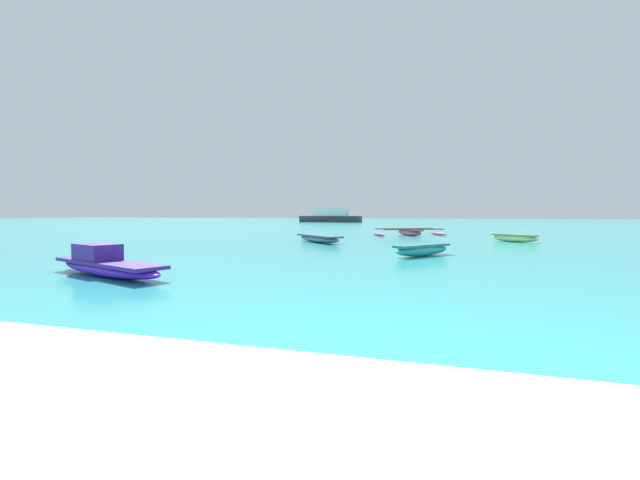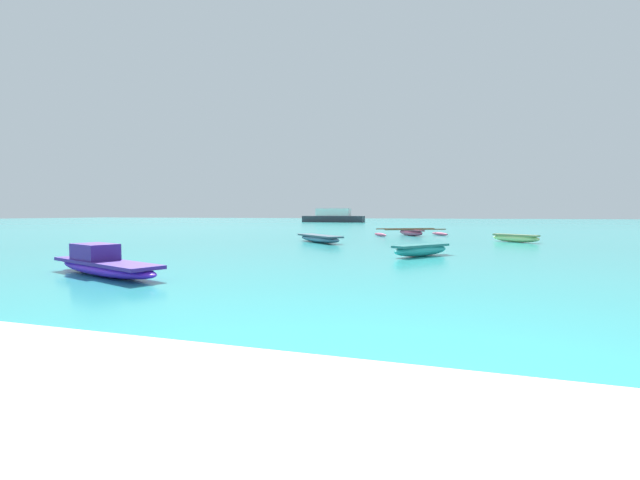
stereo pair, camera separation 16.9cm
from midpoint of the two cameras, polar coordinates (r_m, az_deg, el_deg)
ground_plane at (r=3.10m, az=12.44°, el=-24.06°), size 240.00×240.00×0.00m
moored_boat_0 at (r=14.78m, az=13.14°, el=-1.24°), size 1.93×2.40×0.39m
moored_boat_1 at (r=28.09m, az=11.65°, el=1.01°), size 4.78×3.98×0.46m
moored_boat_2 at (r=23.46m, az=24.30°, el=0.28°), size 2.24×1.90×0.39m
moored_boat_3 at (r=11.10m, az=-26.99°, el=-2.93°), size 4.11×2.20×0.72m
moored_boat_4 at (r=21.12m, az=-0.38°, el=0.24°), size 3.26×3.32×0.37m
distant_ferry at (r=70.48m, az=1.34°, el=3.14°), size 10.20×2.24×2.24m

